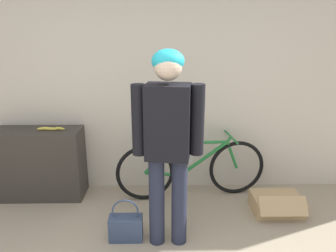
{
  "coord_description": "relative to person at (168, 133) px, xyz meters",
  "views": [
    {
      "loc": [
        0.21,
        -1.46,
        1.93
      ],
      "look_at": [
        0.26,
        1.16,
        1.13
      ],
      "focal_mm": 35.0,
      "sensor_mm": 36.0,
      "label": 1
    }
  ],
  "objects": [
    {
      "name": "banana",
      "position": [
        -1.3,
        0.9,
        -0.24
      ],
      "size": [
        0.32,
        0.09,
        0.04
      ],
      "color": "#EAD64C",
      "rests_on": "side_shelf"
    },
    {
      "name": "bicycle",
      "position": [
        0.29,
        0.85,
        -0.72
      ],
      "size": [
        1.74,
        0.46,
        0.73
      ],
      "rotation": [
        0.0,
        0.0,
        0.12
      ],
      "color": "black",
      "rests_on": "ground_plane"
    },
    {
      "name": "handbag",
      "position": [
        -0.39,
        0.03,
        -0.94
      ],
      "size": [
        0.31,
        0.15,
        0.42
      ],
      "color": "#334260",
      "rests_on": "ground_plane"
    },
    {
      "name": "cardboard_box",
      "position": [
        1.18,
        0.5,
        -0.98
      ],
      "size": [
        0.52,
        0.45,
        0.25
      ],
      "color": "tan",
      "rests_on": "ground_plane"
    },
    {
      "name": "person",
      "position": [
        0.0,
        0.0,
        0.0
      ],
      "size": [
        0.61,
        0.31,
        1.76
      ],
      "rotation": [
        0.0,
        0.0,
        -0.15
      ],
      "color": "#23283D",
      "rests_on": "ground_plane"
    },
    {
      "name": "side_shelf",
      "position": [
        -1.47,
        0.9,
        -0.67
      ],
      "size": [
        0.98,
        0.4,
        0.81
      ],
      "color": "#38332D",
      "rests_on": "ground_plane"
    },
    {
      "name": "wall_back",
      "position": [
        -0.26,
        1.15,
        0.23
      ],
      "size": [
        8.0,
        0.07,
        2.6
      ],
      "color": "beige",
      "rests_on": "ground_plane"
    }
  ]
}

